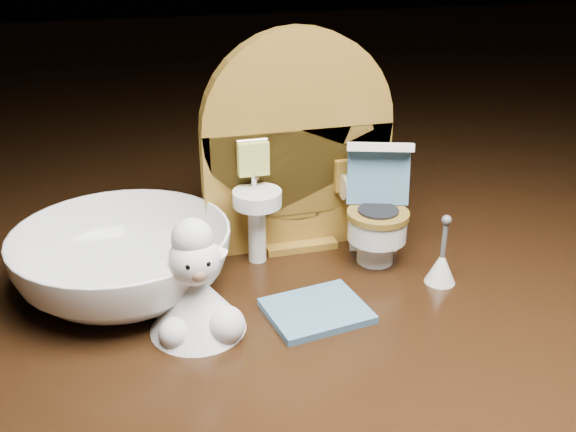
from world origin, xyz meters
name	(u,v)px	position (x,y,z in m)	size (l,w,h in m)	color
backdrop_panel	(297,156)	(0.00, 0.06, 0.07)	(0.13, 0.05, 0.15)	olive
toy_toilet	(376,217)	(0.05, 0.03, 0.03)	(0.05, 0.06, 0.08)	white
bath_mat	(317,311)	(-0.01, -0.03, 0.00)	(0.06, 0.05, 0.00)	teal
toilet_brush	(441,265)	(0.07, -0.01, 0.01)	(0.02, 0.02, 0.05)	white
plush_lamb	(197,293)	(-0.08, -0.02, 0.02)	(0.05, 0.05, 0.07)	silver
ceramic_bowl	(124,262)	(-0.12, 0.03, 0.02)	(0.13, 0.13, 0.04)	white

